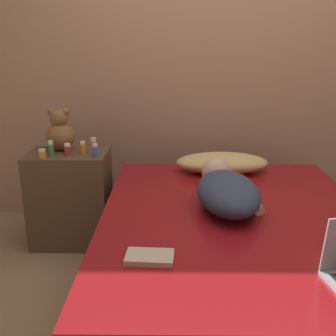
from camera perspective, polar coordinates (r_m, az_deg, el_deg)
ground_plane at (r=2.36m, az=9.46°, el=-18.13°), size 12.00×12.00×0.00m
wall_back at (r=3.12m, az=7.29°, el=16.11°), size 8.00×0.06×2.60m
bed at (r=2.22m, az=9.79°, el=-12.75°), size 1.46×1.85×0.52m
nightstand at (r=2.86m, az=-13.90°, el=-4.28°), size 0.54×0.37×0.66m
pillow at (r=2.75m, az=7.76°, el=0.76°), size 0.64×0.32×0.13m
person_lying at (r=2.17m, az=8.47°, el=-3.08°), size 0.36×0.73×0.19m
teddy_bear at (r=2.81m, az=-15.38°, el=5.04°), size 0.19×0.19×0.29m
bottle_orange at (r=2.70m, az=-12.26°, el=2.90°), size 0.04×0.04×0.08m
bottle_red at (r=2.67m, az=-14.36°, el=2.58°), size 0.05×0.05×0.08m
bottle_green at (r=2.68m, az=-16.61°, el=2.69°), size 0.03×0.03×0.10m
bottle_pink at (r=2.69m, az=-10.74°, el=3.19°), size 0.04×0.04×0.11m
bottle_amber at (r=2.66m, az=-17.79°, el=1.96°), size 0.05×0.05×0.06m
bottle_blue at (r=2.60m, az=-10.51°, el=2.51°), size 0.04×0.04×0.09m
book at (r=1.66m, az=-2.68°, el=-12.80°), size 0.21×0.13×0.02m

